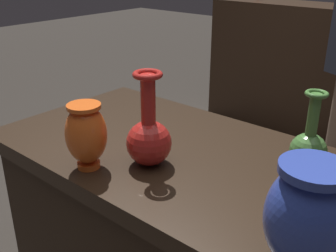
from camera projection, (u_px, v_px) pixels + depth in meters
vase_centerpiece at (149, 136)px, 1.10m from camera, size 0.13×0.13×0.27m
vase_tall_behind at (309, 146)px, 1.09m from camera, size 0.10×0.10×0.22m
vase_left_accent at (86, 134)px, 1.08m from camera, size 0.11×0.11×0.18m
vase_right_accent at (307, 218)px, 0.69m from camera, size 0.15×0.15×0.23m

